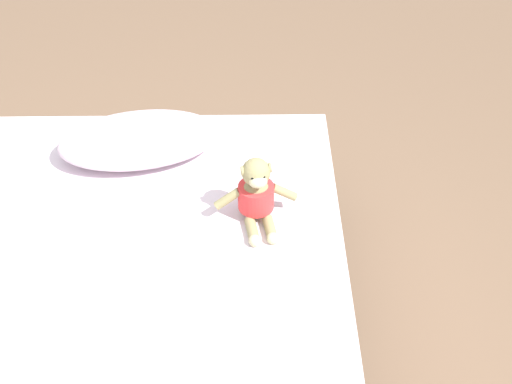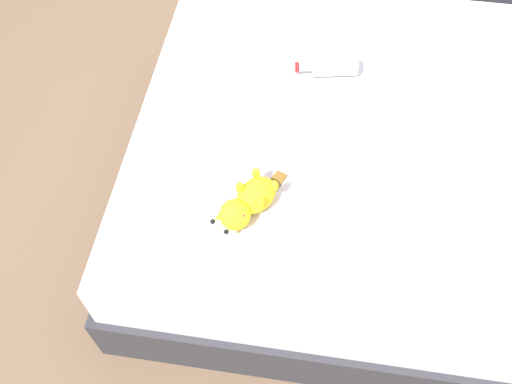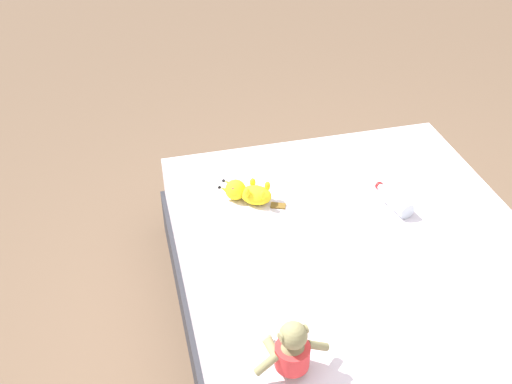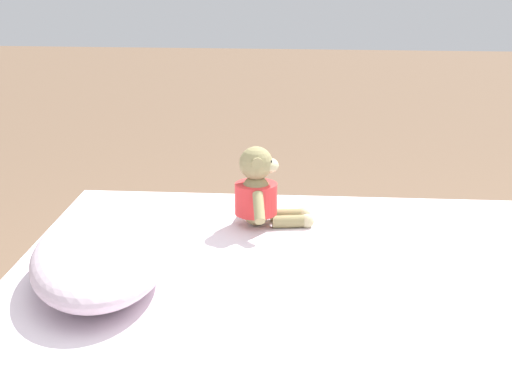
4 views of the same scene
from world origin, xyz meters
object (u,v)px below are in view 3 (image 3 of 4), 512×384
(bed, at_px, (366,306))
(glass_bottle, at_px, (396,201))
(plush_monkey, at_px, (291,350))
(plush_yellow_creature, at_px, (247,192))

(bed, relative_size, glass_bottle, 8.67)
(plush_monkey, relative_size, plush_yellow_creature, 0.94)
(plush_monkey, bearing_deg, glass_bottle, -134.76)
(bed, height_order, plush_yellow_creature, plush_yellow_creature)
(plush_yellow_creature, height_order, glass_bottle, plush_yellow_creature)
(glass_bottle, bearing_deg, plush_yellow_creature, -18.57)
(plush_yellow_creature, distance_m, glass_bottle, 0.70)
(bed, distance_m, plush_yellow_creature, 0.76)
(plush_yellow_creature, bearing_deg, plush_monkey, 85.57)
(bed, height_order, plush_monkey, plush_monkey)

